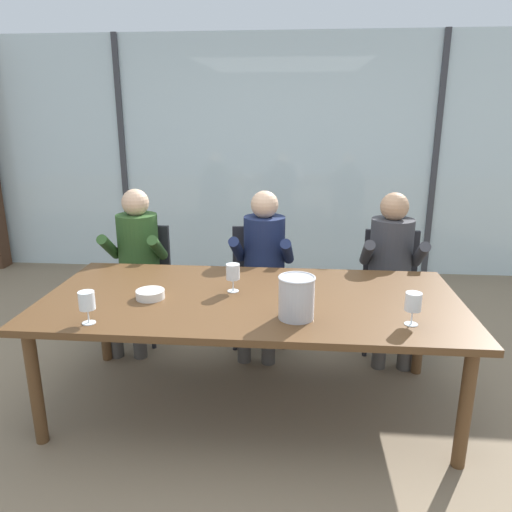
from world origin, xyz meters
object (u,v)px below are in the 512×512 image
(dining_table, at_px, (251,306))
(wine_glass_by_left_taster, at_px, (233,272))
(chair_center, at_px, (391,279))
(tasting_bowl, at_px, (150,294))
(chair_left_of_center, at_px, (258,274))
(person_navy_polo, at_px, (263,259))
(person_olive_shirt, at_px, (136,256))
(wine_glass_near_bucket, at_px, (413,302))
(wine_glass_center_pour, at_px, (87,302))
(person_charcoal_jacket, at_px, (392,263))
(ice_bucket_primary, at_px, (296,297))
(chair_near_curtain, at_px, (142,272))

(dining_table, height_order, wine_glass_by_left_taster, wine_glass_by_left_taster)
(chair_center, xyz_separation_m, tasting_bowl, (-1.59, -1.05, 0.22))
(chair_left_of_center, xyz_separation_m, person_navy_polo, (0.05, -0.16, 0.17))
(person_olive_shirt, bearing_deg, dining_table, -41.77)
(chair_center, xyz_separation_m, wine_glass_by_left_taster, (-1.12, -0.89, 0.32))
(wine_glass_by_left_taster, xyz_separation_m, wine_glass_near_bucket, (0.98, -0.40, 0.00))
(dining_table, height_order, wine_glass_center_pour, wine_glass_center_pour)
(wine_glass_near_bucket, bearing_deg, dining_table, 159.57)
(person_olive_shirt, height_order, wine_glass_by_left_taster, person_olive_shirt)
(chair_left_of_center, relative_size, person_charcoal_jacket, 0.74)
(person_charcoal_jacket, distance_m, ice_bucket_primary, 1.35)
(chair_left_of_center, height_order, person_navy_polo, person_navy_polo)
(chair_left_of_center, xyz_separation_m, wine_glass_near_bucket, (0.90, -1.34, 0.32))
(chair_left_of_center, distance_m, tasting_bowl, 1.24)
(ice_bucket_primary, bearing_deg, person_navy_polo, 102.93)
(chair_left_of_center, xyz_separation_m, wine_glass_by_left_taster, (-0.08, -0.93, 0.32))
(person_olive_shirt, distance_m, wine_glass_near_bucket, 2.20)
(person_navy_polo, relative_size, wine_glass_near_bucket, 6.98)
(person_olive_shirt, distance_m, person_navy_polo, 1.00)
(person_navy_polo, relative_size, wine_glass_center_pour, 6.98)
(person_navy_polo, distance_m, wine_glass_by_left_taster, 0.79)
(person_navy_polo, bearing_deg, person_olive_shirt, -175.87)
(person_olive_shirt, distance_m, person_charcoal_jacket, 1.96)
(chair_near_curtain, bearing_deg, ice_bucket_primary, -39.97)
(person_charcoal_jacket, height_order, ice_bucket_primary, person_charcoal_jacket)
(tasting_bowl, bearing_deg, person_olive_shirt, 113.29)
(chair_near_curtain, distance_m, chair_left_of_center, 0.96)
(person_charcoal_jacket, xyz_separation_m, wine_glass_near_bucket, (-0.11, -1.17, 0.15))
(chair_center, relative_size, wine_glass_center_pour, 5.14)
(chair_left_of_center, height_order, person_charcoal_jacket, person_charcoal_jacket)
(chair_near_curtain, bearing_deg, person_olive_shirt, -80.95)
(ice_bucket_primary, relative_size, wine_glass_near_bucket, 1.34)
(person_navy_polo, height_order, wine_glass_near_bucket, person_navy_polo)
(dining_table, relative_size, ice_bucket_primary, 10.59)
(person_navy_polo, height_order, person_charcoal_jacket, same)
(wine_glass_near_bucket, xyz_separation_m, wine_glass_center_pour, (-1.67, -0.13, -0.00))
(ice_bucket_primary, bearing_deg, chair_near_curtain, 134.89)
(person_olive_shirt, distance_m, wine_glass_center_pour, 1.32)
(ice_bucket_primary, height_order, wine_glass_center_pour, ice_bucket_primary)
(dining_table, distance_m, tasting_bowl, 0.60)
(chair_left_of_center, bearing_deg, ice_bucket_primary, -82.97)
(dining_table, height_order, chair_left_of_center, chair_left_of_center)
(wine_glass_by_left_taster, bearing_deg, tasting_bowl, -161.35)
(wine_glass_near_bucket, relative_size, wine_glass_center_pour, 1.00)
(chair_left_of_center, height_order, person_olive_shirt, person_olive_shirt)
(person_navy_polo, distance_m, person_charcoal_jacket, 0.97)
(dining_table, bearing_deg, person_olive_shirt, 139.27)
(chair_near_curtain, bearing_deg, wine_glass_near_bucket, -29.90)
(dining_table, distance_m, person_charcoal_jacket, 1.30)
(person_olive_shirt, bearing_deg, chair_center, 2.49)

